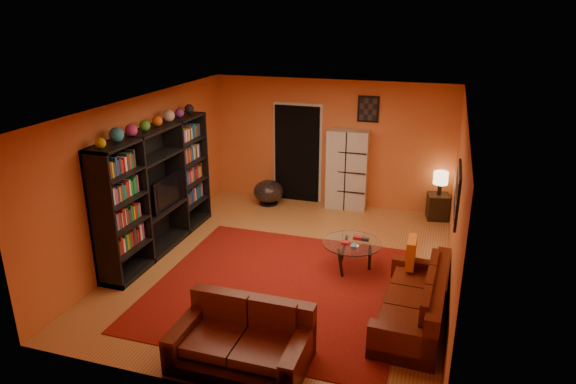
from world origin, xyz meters
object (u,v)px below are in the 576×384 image
(tv, at_px, (163,191))
(sofa, at_px, (418,303))
(side_table, at_px, (438,207))
(coffee_table, at_px, (352,245))
(loveseat, at_px, (244,339))
(storage_cabinet, at_px, (347,170))
(bowl_chair, at_px, (268,192))
(entertainment_unit, at_px, (157,190))
(table_lamp, at_px, (441,179))

(tv, relative_size, sofa, 0.48)
(side_table, bearing_deg, sofa, -91.79)
(tv, distance_m, coffee_table, 3.30)
(tv, xyz_separation_m, loveseat, (2.46, -2.51, -0.71))
(sofa, relative_size, storage_cabinet, 1.22)
(sofa, distance_m, storage_cabinet, 4.23)
(tv, xyz_separation_m, coffee_table, (3.25, 0.06, -0.57))
(storage_cabinet, relative_size, bowl_chair, 2.61)
(side_table, bearing_deg, bowl_chair, -175.84)
(entertainment_unit, xyz_separation_m, storage_cabinet, (2.68, 2.80, -0.23))
(bowl_chair, bearing_deg, coffee_table, -46.59)
(loveseat, distance_m, coffee_table, 2.70)
(tv, height_order, sofa, tv)
(entertainment_unit, height_order, coffee_table, entertainment_unit)
(coffee_table, bearing_deg, entertainment_unit, -177.24)
(storage_cabinet, bearing_deg, tv, -137.89)
(bowl_chair, bearing_deg, tv, -113.31)
(loveseat, height_order, table_lamp, table_lamp)
(sofa, height_order, storage_cabinet, storage_cabinet)
(sofa, distance_m, coffee_table, 1.63)
(entertainment_unit, relative_size, loveseat, 1.91)
(coffee_table, relative_size, side_table, 1.85)
(entertainment_unit, height_order, side_table, entertainment_unit)
(coffee_table, height_order, bowl_chair, bowl_chair)
(entertainment_unit, relative_size, tv, 3.13)
(coffee_table, bearing_deg, bowl_chair, 133.41)
(sofa, distance_m, bowl_chair, 4.85)
(tv, bearing_deg, table_lamp, -59.37)
(tv, xyz_separation_m, sofa, (4.36, -1.13, -0.71))
(bowl_chair, bearing_deg, loveseat, -73.81)
(storage_cabinet, bearing_deg, sofa, -69.37)
(side_table, bearing_deg, coffee_table, -115.33)
(sofa, xyz_separation_m, table_lamp, (0.12, 3.78, 0.54))
(bowl_chair, height_order, side_table, bowl_chair)
(coffee_table, relative_size, storage_cabinet, 0.57)
(entertainment_unit, height_order, loveseat, entertainment_unit)
(sofa, height_order, loveseat, same)
(coffee_table, height_order, side_table, side_table)
(tv, xyz_separation_m, side_table, (4.47, 2.65, -0.75))
(storage_cabinet, xyz_separation_m, bowl_chair, (-1.60, -0.30, -0.54))
(loveseat, bearing_deg, entertainment_unit, 46.67)
(entertainment_unit, xyz_separation_m, side_table, (4.53, 2.75, -0.80))
(entertainment_unit, relative_size, storage_cabinet, 1.83)
(loveseat, xyz_separation_m, bowl_chair, (-1.43, 4.92, -0.01))
(sofa, bearing_deg, side_table, 90.78)
(sofa, bearing_deg, coffee_table, 135.60)
(bowl_chair, bearing_deg, sofa, -46.72)
(sofa, height_order, side_table, sofa)
(entertainment_unit, bearing_deg, coffee_table, 2.76)
(entertainment_unit, bearing_deg, storage_cabinet, 46.24)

